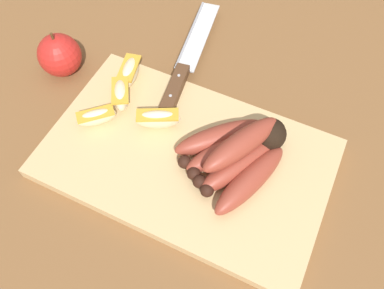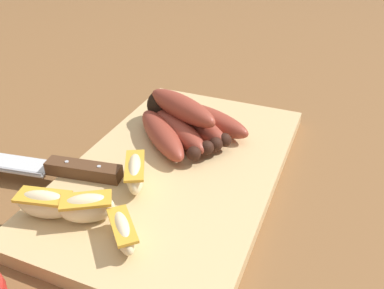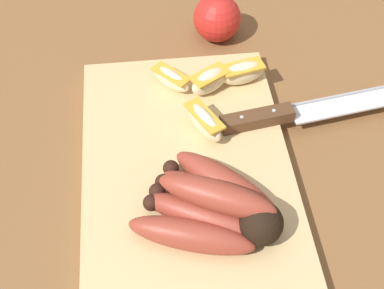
{
  "view_description": "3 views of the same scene",
  "coord_description": "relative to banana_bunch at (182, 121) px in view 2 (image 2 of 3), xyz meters",
  "views": [
    {
      "loc": [
        0.13,
        -0.26,
        0.54
      ],
      "look_at": [
        0.0,
        0.01,
        0.05
      ],
      "focal_mm": 36.95,
      "sensor_mm": 36.0,
      "label": 1
    },
    {
      "loc": [
        -0.42,
        -0.18,
        0.33
      ],
      "look_at": [
        0.01,
        -0.01,
        0.04
      ],
      "focal_mm": 37.79,
      "sensor_mm": 36.0,
      "label": 2
    },
    {
      "loc": [
        0.42,
        -0.03,
        0.57
      ],
      "look_at": [
        -0.02,
        0.01,
        0.05
      ],
      "focal_mm": 51.94,
      "sensor_mm": 36.0,
      "label": 3
    }
  ],
  "objects": [
    {
      "name": "ground_plane",
      "position": [
        -0.07,
        -0.03,
        -0.04
      ],
      "size": [
        6.0,
        6.0,
        0.0
      ],
      "primitive_type": "plane",
      "color": "brown"
    },
    {
      "name": "cutting_board",
      "position": [
        -0.07,
        -0.02,
        -0.03
      ],
      "size": [
        0.43,
        0.26,
        0.02
      ],
      "primitive_type": "cube",
      "color": "tan",
      "rests_on": "ground_plane"
    },
    {
      "name": "banana_bunch",
      "position": [
        0.0,
        0.0,
        0.0
      ],
      "size": [
        0.17,
        0.18,
        0.06
      ],
      "color": "black",
      "rests_on": "cutting_board"
    },
    {
      "name": "chefs_knife",
      "position": [
        -0.15,
        0.12,
        -0.02
      ],
      "size": [
        0.07,
        0.28,
        0.02
      ],
      "color": "silver",
      "rests_on": "cutting_board"
    },
    {
      "name": "apple_wedge_near",
      "position": [
        -0.21,
        0.02,
        -0.0
      ],
      "size": [
        0.05,
        0.06,
        0.04
      ],
      "color": "beige",
      "rests_on": "cutting_board"
    },
    {
      "name": "apple_wedge_middle",
      "position": [
        -0.23,
        -0.03,
        -0.01
      ],
      "size": [
        0.06,
        0.06,
        0.03
      ],
      "color": "beige",
      "rests_on": "cutting_board"
    },
    {
      "name": "apple_wedge_far",
      "position": [
        -0.23,
        0.07,
        -0.0
      ],
      "size": [
        0.04,
        0.07,
        0.04
      ],
      "color": "beige",
      "rests_on": "cutting_board"
    },
    {
      "name": "apple_wedge_extra",
      "position": [
        -0.14,
        0.0,
        -0.0
      ],
      "size": [
        0.07,
        0.05,
        0.04
      ],
      "color": "beige",
      "rests_on": "cutting_board"
    }
  ]
}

